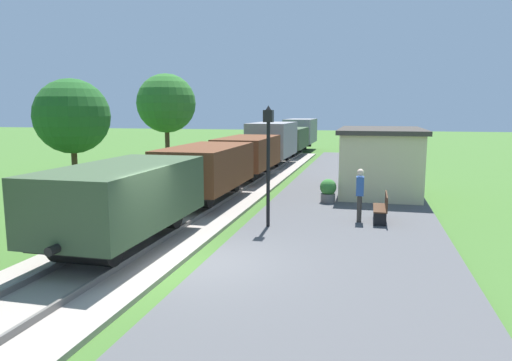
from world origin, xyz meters
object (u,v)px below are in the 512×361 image
object	(u,v)px
bench_near_hut	(382,207)
tree_field_left	(166,103)
freight_train	(265,147)
tree_trackside_far	(72,116)
lamp_post_near	(268,144)
potted_planter	(328,190)
person_waiting	(360,193)
station_hut	(380,160)

from	to	relation	value
bench_near_hut	tree_field_left	size ratio (longest dim) A/B	0.25
bench_near_hut	freight_train	bearing A→B (deg)	117.33
bench_near_hut	tree_trackside_far	world-z (taller)	tree_trackside_far
lamp_post_near	tree_field_left	world-z (taller)	tree_field_left
potted_planter	lamp_post_near	world-z (taller)	lamp_post_near
person_waiting	potted_planter	xyz separation A→B (m)	(-1.25, 2.98, -0.46)
lamp_post_near	station_hut	bearing A→B (deg)	64.57
potted_planter	tree_trackside_far	bearing A→B (deg)	170.53
freight_train	person_waiting	bearing A→B (deg)	-65.45
person_waiting	tree_trackside_far	distance (m)	14.93
freight_train	lamp_post_near	xyz separation A→B (m)	(3.36, -14.61, 1.30)
person_waiting	station_hut	bearing A→B (deg)	-98.16
bench_near_hut	lamp_post_near	distance (m)	4.28
potted_planter	lamp_post_near	bearing A→B (deg)	-108.95
bench_near_hut	potted_planter	xyz separation A→B (m)	(-1.97, 2.82, 0.00)
freight_train	potted_planter	size ratio (longest dim) A/B	42.79
station_hut	person_waiting	size ratio (longest dim) A/B	3.39
bench_near_hut	person_waiting	xyz separation A→B (m)	(-0.72, -0.15, 0.46)
tree_trackside_far	tree_field_left	world-z (taller)	tree_field_left
person_waiting	tree_field_left	xyz separation A→B (m)	(-11.75, 11.43, 3.02)
person_waiting	potted_planter	world-z (taller)	person_waiting
freight_train	person_waiting	size ratio (longest dim) A/B	22.92
person_waiting	potted_planter	bearing A→B (deg)	-68.44
freight_train	bench_near_hut	bearing A→B (deg)	-62.67
station_hut	tree_field_left	size ratio (longest dim) A/B	0.97
person_waiting	freight_train	bearing A→B (deg)	-66.68
person_waiting	tree_field_left	bearing A→B (deg)	-45.45
freight_train	person_waiting	distance (m)	14.63
bench_near_hut	potted_planter	bearing A→B (deg)	124.89
station_hut	lamp_post_near	xyz separation A→B (m)	(-3.44, -7.24, 1.15)
station_hut	lamp_post_near	distance (m)	8.10
potted_planter	tree_trackside_far	distance (m)	13.06
person_waiting	lamp_post_near	size ratio (longest dim) A/B	0.46
freight_train	lamp_post_near	distance (m)	15.05
freight_train	person_waiting	xyz separation A→B (m)	(6.08, -13.30, -0.32)
potted_planter	station_hut	bearing A→B (deg)	56.29
potted_planter	tree_field_left	xyz separation A→B (m)	(-10.49, 8.45, 3.48)
bench_near_hut	potted_planter	size ratio (longest dim) A/B	1.64
freight_train	tree_trackside_far	distance (m)	11.49
person_waiting	tree_field_left	size ratio (longest dim) A/B	0.29
lamp_post_near	tree_field_left	distance (m)	15.67
freight_train	potted_planter	world-z (taller)	freight_train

